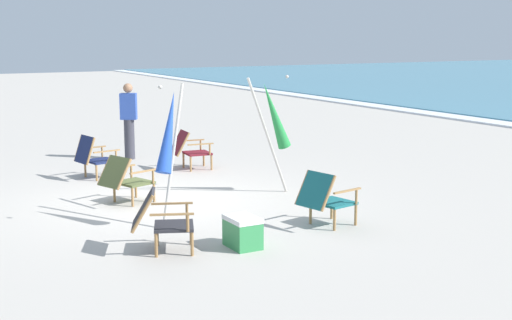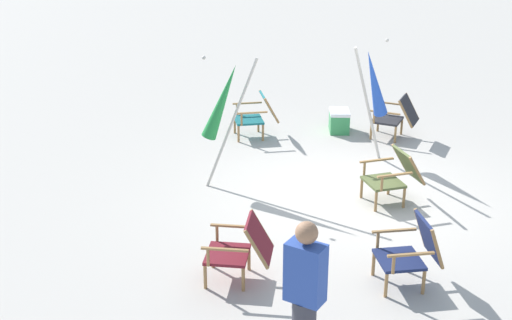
{
  "view_description": "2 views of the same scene",
  "coord_description": "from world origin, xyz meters",
  "px_view_note": "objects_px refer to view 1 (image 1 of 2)",
  "views": [
    {
      "loc": [
        10.53,
        -4.17,
        2.67
      ],
      "look_at": [
        0.2,
        1.58,
        0.57
      ],
      "focal_mm": 50.0,
      "sensor_mm": 36.0,
      "label": 1
    },
    {
      "loc": [
        -9.42,
        1.12,
        4.35
      ],
      "look_at": [
        0.1,
        1.35,
        0.52
      ],
      "focal_mm": 50.0,
      "sensor_mm": 36.0,
      "label": 2
    }
  ],
  "objects_px": {
    "umbrella_furled_green": "(274,117)",
    "person_near_chairs": "(129,120)",
    "beach_chair_mid_center": "(94,156)",
    "beach_chair_back_left": "(125,178)",
    "beach_chair_back_right": "(160,218)",
    "cooler_box": "(243,232)",
    "umbrella_furled_blue": "(169,133)",
    "beach_chair_far_center": "(189,148)",
    "beach_chair_front_left": "(325,197)"
  },
  "relations": [
    {
      "from": "beach_chair_far_center",
      "to": "umbrella_furled_blue",
      "type": "xyz_separation_m",
      "value": [
        3.69,
        -1.92,
        0.88
      ]
    },
    {
      "from": "beach_chair_far_center",
      "to": "beach_chair_mid_center",
      "type": "bearing_deg",
      "value": -90.82
    },
    {
      "from": "beach_chair_back_right",
      "to": "cooler_box",
      "type": "relative_size",
      "value": 1.88
    },
    {
      "from": "beach_chair_back_left",
      "to": "beach_chair_far_center",
      "type": "height_order",
      "value": "beach_chair_far_center"
    },
    {
      "from": "beach_chair_far_center",
      "to": "cooler_box",
      "type": "xyz_separation_m",
      "value": [
        5.16,
        -1.54,
        -0.22
      ]
    },
    {
      "from": "beach_chair_mid_center",
      "to": "umbrella_furled_green",
      "type": "relative_size",
      "value": 0.41
    },
    {
      "from": "cooler_box",
      "to": "beach_chair_back_right",
      "type": "bearing_deg",
      "value": -109.5
    },
    {
      "from": "person_near_chairs",
      "to": "beach_chair_back_left",
      "type": "bearing_deg",
      "value": -20.12
    },
    {
      "from": "person_near_chairs",
      "to": "beach_chair_far_center",
      "type": "bearing_deg",
      "value": 20.03
    },
    {
      "from": "beach_chair_front_left",
      "to": "umbrella_furled_green",
      "type": "distance_m",
      "value": 2.4
    },
    {
      "from": "beach_chair_back_right",
      "to": "beach_chair_mid_center",
      "type": "bearing_deg",
      "value": 172.99
    },
    {
      "from": "beach_chair_mid_center",
      "to": "umbrella_furled_green",
      "type": "distance_m",
      "value": 3.65
    },
    {
      "from": "beach_chair_mid_center",
      "to": "cooler_box",
      "type": "height_order",
      "value": "beach_chair_mid_center"
    },
    {
      "from": "beach_chair_back_left",
      "to": "cooler_box",
      "type": "bearing_deg",
      "value": 9.99
    },
    {
      "from": "beach_chair_back_left",
      "to": "beach_chair_back_right",
      "type": "height_order",
      "value": "beach_chair_back_right"
    },
    {
      "from": "beach_chair_far_center",
      "to": "beach_chair_mid_center",
      "type": "xyz_separation_m",
      "value": [
        -0.03,
        -1.92,
        0.01
      ]
    },
    {
      "from": "beach_chair_front_left",
      "to": "beach_chair_mid_center",
      "type": "relative_size",
      "value": 1.04
    },
    {
      "from": "beach_chair_back_right",
      "to": "person_near_chairs",
      "type": "distance_m",
      "value": 6.83
    },
    {
      "from": "umbrella_furled_blue",
      "to": "beach_chair_back_left",
      "type": "bearing_deg",
      "value": -174.22
    },
    {
      "from": "beach_chair_far_center",
      "to": "beach_chair_mid_center",
      "type": "height_order",
      "value": "beach_chair_mid_center"
    },
    {
      "from": "umbrella_furled_green",
      "to": "person_near_chairs",
      "type": "bearing_deg",
      "value": -166.97
    },
    {
      "from": "umbrella_furled_blue",
      "to": "cooler_box",
      "type": "bearing_deg",
      "value": 14.19
    },
    {
      "from": "beach_chair_back_right",
      "to": "beach_chair_far_center",
      "type": "bearing_deg",
      "value": 152.38
    },
    {
      "from": "umbrella_furled_green",
      "to": "person_near_chairs",
      "type": "height_order",
      "value": "umbrella_furled_green"
    },
    {
      "from": "person_near_chairs",
      "to": "beach_chair_mid_center",
      "type": "bearing_deg",
      "value": -37.04
    },
    {
      "from": "person_near_chairs",
      "to": "umbrella_furled_green",
      "type": "bearing_deg",
      "value": 13.03
    },
    {
      "from": "umbrella_furled_green",
      "to": "umbrella_furled_blue",
      "type": "height_order",
      "value": "same"
    },
    {
      "from": "umbrella_furled_blue",
      "to": "beach_chair_back_right",
      "type": "bearing_deg",
      "value": -28.08
    },
    {
      "from": "beach_chair_front_left",
      "to": "beach_chair_mid_center",
      "type": "xyz_separation_m",
      "value": [
        -4.88,
        -1.85,
        0.01
      ]
    },
    {
      "from": "beach_chair_mid_center",
      "to": "beach_chair_back_left",
      "type": "bearing_deg",
      "value": -3.79
    },
    {
      "from": "umbrella_furled_blue",
      "to": "cooler_box",
      "type": "xyz_separation_m",
      "value": [
        1.47,
        0.37,
        -1.1
      ]
    },
    {
      "from": "beach_chair_back_left",
      "to": "umbrella_furled_green",
      "type": "relative_size",
      "value": 0.46
    },
    {
      "from": "person_near_chairs",
      "to": "cooler_box",
      "type": "xyz_separation_m",
      "value": [
        6.89,
        -0.91,
        -0.64
      ]
    },
    {
      "from": "beach_chair_back_right",
      "to": "person_near_chairs",
      "type": "xyz_separation_m",
      "value": [
        -6.55,
        1.88,
        0.42
      ]
    },
    {
      "from": "beach_chair_back_left",
      "to": "umbrella_furled_blue",
      "type": "xyz_separation_m",
      "value": [
        1.5,
        0.15,
        0.88
      ]
    },
    {
      "from": "beach_chair_back_left",
      "to": "cooler_box",
      "type": "height_order",
      "value": "beach_chair_back_left"
    },
    {
      "from": "beach_chair_front_left",
      "to": "beach_chair_back_right",
      "type": "relative_size",
      "value": 0.92
    },
    {
      "from": "beach_chair_back_left",
      "to": "umbrella_furled_green",
      "type": "bearing_deg",
      "value": 79.02
    },
    {
      "from": "beach_chair_mid_center",
      "to": "beach_chair_back_right",
      "type": "bearing_deg",
      "value": -7.01
    },
    {
      "from": "beach_chair_back_left",
      "to": "person_near_chairs",
      "type": "distance_m",
      "value": 4.19
    },
    {
      "from": "beach_chair_mid_center",
      "to": "cooler_box",
      "type": "xyz_separation_m",
      "value": [
        5.18,
        0.38,
        -0.23
      ]
    },
    {
      "from": "beach_chair_back_left",
      "to": "beach_chair_far_center",
      "type": "relative_size",
      "value": 1.13
    },
    {
      "from": "beach_chair_far_center",
      "to": "person_near_chairs",
      "type": "bearing_deg",
      "value": -159.97
    },
    {
      "from": "beach_chair_mid_center",
      "to": "person_near_chairs",
      "type": "relative_size",
      "value": 0.5
    },
    {
      "from": "beach_chair_front_left",
      "to": "beach_chair_back_right",
      "type": "height_order",
      "value": "beach_chair_front_left"
    },
    {
      "from": "beach_chair_front_left",
      "to": "person_near_chairs",
      "type": "relative_size",
      "value": 0.52
    },
    {
      "from": "beach_chair_far_center",
      "to": "umbrella_furled_blue",
      "type": "height_order",
      "value": "umbrella_furled_blue"
    },
    {
      "from": "beach_chair_back_right",
      "to": "person_near_chairs",
      "type": "bearing_deg",
      "value": 163.94
    },
    {
      "from": "beach_chair_back_left",
      "to": "beach_chair_mid_center",
      "type": "distance_m",
      "value": 2.21
    },
    {
      "from": "beach_chair_far_center",
      "to": "person_near_chairs",
      "type": "relative_size",
      "value": 0.5
    }
  ]
}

